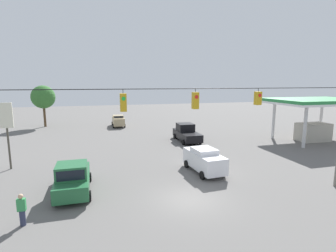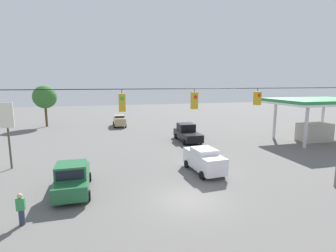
{
  "view_description": "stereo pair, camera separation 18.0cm",
  "coord_description": "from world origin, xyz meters",
  "px_view_note": "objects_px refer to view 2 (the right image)",
  "views": [
    {
      "loc": [
        5.36,
        14.44,
        7.24
      ],
      "look_at": [
        -0.34,
        -6.33,
        3.62
      ],
      "focal_mm": 28.0,
      "sensor_mm": 36.0,
      "label": 1
    },
    {
      "loc": [
        5.18,
        14.49,
        7.24
      ],
      "look_at": [
        -0.34,
        -6.33,
        3.62
      ],
      "focal_mm": 28.0,
      "sensor_mm": 36.0,
      "label": 2
    }
  ],
  "objects_px": {
    "pedestrian": "(21,209)",
    "sedan_white_crossing_near": "(204,160)",
    "overhead_signal_span": "(193,128)",
    "sedan_tan_withflow_deep": "(119,121)",
    "traffic_cone_second": "(77,176)",
    "traffic_cone_third": "(79,163)",
    "traffic_cone_nearest": "(76,190)",
    "pickup_truck_black_oncoming_far": "(187,133)",
    "pickup_truck_green_parked_shoulder": "(73,178)",
    "gas_station": "(316,111)",
    "tree_horizon_left": "(45,97)"
  },
  "relations": [
    {
      "from": "traffic_cone_nearest",
      "to": "traffic_cone_third",
      "type": "relative_size",
      "value": 1.0
    },
    {
      "from": "sedan_tan_withflow_deep",
      "to": "traffic_cone_nearest",
      "type": "distance_m",
      "value": 26.66
    },
    {
      "from": "pickup_truck_black_oncoming_far",
      "to": "gas_station",
      "type": "xyz_separation_m",
      "value": [
        -15.21,
        4.05,
        2.83
      ]
    },
    {
      "from": "tree_horizon_left",
      "to": "traffic_cone_nearest",
      "type": "bearing_deg",
      "value": 103.0
    },
    {
      "from": "sedan_white_crossing_near",
      "to": "traffic_cone_third",
      "type": "height_order",
      "value": "sedan_white_crossing_near"
    },
    {
      "from": "sedan_white_crossing_near",
      "to": "gas_station",
      "type": "height_order",
      "value": "gas_station"
    },
    {
      "from": "sedan_tan_withflow_deep",
      "to": "sedan_white_crossing_near",
      "type": "bearing_deg",
      "value": 101.29
    },
    {
      "from": "traffic_cone_second",
      "to": "traffic_cone_third",
      "type": "distance_m",
      "value": 3.2
    },
    {
      "from": "sedan_tan_withflow_deep",
      "to": "tree_horizon_left",
      "type": "height_order",
      "value": "tree_horizon_left"
    },
    {
      "from": "sedan_tan_withflow_deep",
      "to": "traffic_cone_second",
      "type": "height_order",
      "value": "sedan_tan_withflow_deep"
    },
    {
      "from": "pedestrian",
      "to": "sedan_white_crossing_near",
      "type": "bearing_deg",
      "value": -157.35
    },
    {
      "from": "pickup_truck_black_oncoming_far",
      "to": "sedan_tan_withflow_deep",
      "type": "distance_m",
      "value": 15.07
    },
    {
      "from": "pickup_truck_green_parked_shoulder",
      "to": "pedestrian",
      "type": "bearing_deg",
      "value": 58.68
    },
    {
      "from": "sedan_white_crossing_near",
      "to": "pickup_truck_black_oncoming_far",
      "type": "bearing_deg",
      "value": -102.24
    },
    {
      "from": "gas_station",
      "to": "sedan_white_crossing_near",
      "type": "bearing_deg",
      "value": 21.94
    },
    {
      "from": "sedan_white_crossing_near",
      "to": "gas_station",
      "type": "relative_size",
      "value": 0.43
    },
    {
      "from": "pickup_truck_green_parked_shoulder",
      "to": "overhead_signal_span",
      "type": "bearing_deg",
      "value": 151.88
    },
    {
      "from": "overhead_signal_span",
      "to": "sedan_white_crossing_near",
      "type": "bearing_deg",
      "value": -119.44
    },
    {
      "from": "sedan_white_crossing_near",
      "to": "traffic_cone_second",
      "type": "height_order",
      "value": "sedan_white_crossing_near"
    },
    {
      "from": "pickup_truck_black_oncoming_far",
      "to": "traffic_cone_nearest",
      "type": "relative_size",
      "value": 9.73
    },
    {
      "from": "sedan_tan_withflow_deep",
      "to": "traffic_cone_third",
      "type": "distance_m",
      "value": 20.82
    },
    {
      "from": "pickup_truck_black_oncoming_far",
      "to": "pickup_truck_green_parked_shoulder",
      "type": "bearing_deg",
      "value": 45.64
    },
    {
      "from": "overhead_signal_span",
      "to": "traffic_cone_nearest",
      "type": "relative_size",
      "value": 37.52
    },
    {
      "from": "gas_station",
      "to": "traffic_cone_third",
      "type": "bearing_deg",
      "value": 6.06
    },
    {
      "from": "traffic_cone_nearest",
      "to": "traffic_cone_third",
      "type": "xyz_separation_m",
      "value": [
        0.24,
        -6.03,
        0.0
      ]
    },
    {
      "from": "traffic_cone_third",
      "to": "sedan_tan_withflow_deep",
      "type": "bearing_deg",
      "value": -104.2
    },
    {
      "from": "sedan_tan_withflow_deep",
      "to": "traffic_cone_second",
      "type": "bearing_deg",
      "value": 77.87
    },
    {
      "from": "overhead_signal_span",
      "to": "traffic_cone_nearest",
      "type": "distance_m",
      "value": 8.75
    },
    {
      "from": "traffic_cone_third",
      "to": "pedestrian",
      "type": "height_order",
      "value": "pedestrian"
    },
    {
      "from": "traffic_cone_second",
      "to": "pedestrian",
      "type": "distance_m",
      "value": 6.44
    },
    {
      "from": "sedan_white_crossing_near",
      "to": "traffic_cone_second",
      "type": "relative_size",
      "value": 8.14
    },
    {
      "from": "traffic_cone_nearest",
      "to": "pedestrian",
      "type": "distance_m",
      "value": 4.02
    },
    {
      "from": "sedan_white_crossing_near",
      "to": "overhead_signal_span",
      "type": "bearing_deg",
      "value": 60.56
    },
    {
      "from": "sedan_tan_withflow_deep",
      "to": "tree_horizon_left",
      "type": "bearing_deg",
      "value": -14.28
    },
    {
      "from": "pickup_truck_green_parked_shoulder",
      "to": "traffic_cone_third",
      "type": "relative_size",
      "value": 9.16
    },
    {
      "from": "traffic_cone_second",
      "to": "traffic_cone_third",
      "type": "bearing_deg",
      "value": -88.61
    },
    {
      "from": "pickup_truck_black_oncoming_far",
      "to": "gas_station",
      "type": "relative_size",
      "value": 0.51
    },
    {
      "from": "gas_station",
      "to": "pedestrian",
      "type": "distance_m",
      "value": 32.25
    },
    {
      "from": "pickup_truck_black_oncoming_far",
      "to": "tree_horizon_left",
      "type": "bearing_deg",
      "value": -40.53
    },
    {
      "from": "pickup_truck_black_oncoming_far",
      "to": "sedan_white_crossing_near",
      "type": "height_order",
      "value": "pickup_truck_black_oncoming_far"
    },
    {
      "from": "traffic_cone_nearest",
      "to": "pickup_truck_black_oncoming_far",
      "type": "bearing_deg",
      "value": -133.02
    },
    {
      "from": "overhead_signal_span",
      "to": "sedan_tan_withflow_deep",
      "type": "xyz_separation_m",
      "value": [
        1.93,
        -29.54,
        -3.7
      ]
    },
    {
      "from": "sedan_tan_withflow_deep",
      "to": "pedestrian",
      "type": "relative_size",
      "value": 2.52
    },
    {
      "from": "pickup_truck_green_parked_shoulder",
      "to": "sedan_tan_withflow_deep",
      "type": "bearing_deg",
      "value": -101.1
    },
    {
      "from": "traffic_cone_third",
      "to": "tree_horizon_left",
      "type": "relative_size",
      "value": 0.08
    },
    {
      "from": "traffic_cone_third",
      "to": "gas_station",
      "type": "distance_m",
      "value": 27.97
    },
    {
      "from": "traffic_cone_nearest",
      "to": "traffic_cone_third",
      "type": "height_order",
      "value": "same"
    },
    {
      "from": "sedan_tan_withflow_deep",
      "to": "traffic_cone_third",
      "type": "bearing_deg",
      "value": 75.8
    },
    {
      "from": "overhead_signal_span",
      "to": "pedestrian",
      "type": "bearing_deg",
      "value": -0.95
    },
    {
      "from": "traffic_cone_nearest",
      "to": "tree_horizon_left",
      "type": "height_order",
      "value": "tree_horizon_left"
    }
  ]
}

